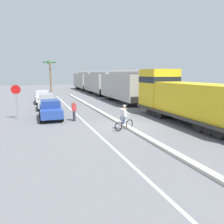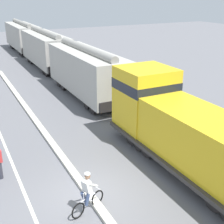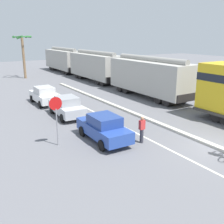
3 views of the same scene
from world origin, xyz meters
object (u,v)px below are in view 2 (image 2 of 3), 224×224
locomotive (185,133)px  cyclist (87,194)px  hopper_car_lead (86,72)px  hopper_car_middle (46,49)px  hopper_car_trailing (23,36)px

locomotive → cyclist: size_ratio=6.77×
hopper_car_lead → hopper_car_middle: same height
locomotive → cyclist: (-5.52, -1.03, -0.98)m
hopper_car_lead → hopper_car_trailing: (0.00, 23.20, 0.00)m
hopper_car_lead → hopper_car_trailing: same height
hopper_car_middle → locomotive: bearing=-90.0°
hopper_car_trailing → cyclist: (-5.52, -36.39, -1.26)m
hopper_car_middle → hopper_car_trailing: size_ratio=1.00×
hopper_car_lead → cyclist: hopper_car_lead is taller
locomotive → hopper_car_lead: locomotive is taller
hopper_car_lead → hopper_car_trailing: 23.20m
locomotive → cyclist: bearing=-169.4°
hopper_car_lead → hopper_car_middle: bearing=90.0°
locomotive → hopper_car_lead: 12.16m
locomotive → hopper_car_trailing: 35.36m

